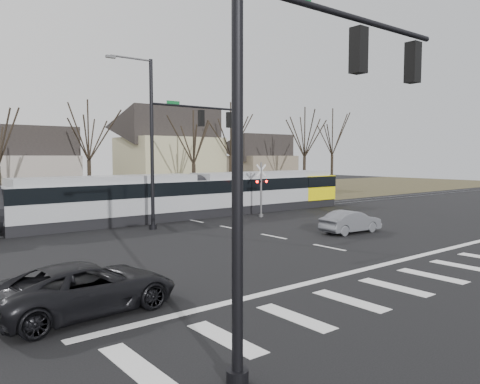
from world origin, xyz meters
TOP-DOWN VIEW (x-y plane):
  - ground at (0.00, 0.00)m, footprint 140.00×140.00m
  - grass_verge at (0.00, 32.00)m, footprint 140.00×28.00m
  - crosswalk at (0.00, -4.00)m, footprint 27.00×2.60m
  - stop_line at (0.00, -1.80)m, footprint 28.00×0.35m
  - lane_dashes at (0.00, 16.00)m, footprint 0.18×30.00m
  - rail_pair at (0.00, 15.80)m, footprint 90.00×1.52m
  - tram at (-5.51, 16.00)m, footprint 41.73×3.10m
  - sedan at (4.38, 4.15)m, footprint 1.86×4.11m
  - suv at (-12.75, -0.01)m, footprint 3.18×5.57m
  - signal_pole_near_left at (-10.41, -6.00)m, footprint 9.28×0.44m
  - signal_pole_far at (-2.41, 12.50)m, footprint 9.28×0.44m
  - rail_crossing_signal at (5.00, 12.79)m, footprint 1.08×0.36m
  - tree_row at (2.00, 26.00)m, footprint 59.20×7.20m
  - house_b at (-5.00, 36.00)m, footprint 8.64×7.56m
  - house_c at (9.00, 33.00)m, footprint 10.80×8.64m
  - house_d at (24.00, 35.00)m, footprint 8.64×7.56m

SIDE VIEW (x-z plane):
  - ground at x=0.00m, z-range 0.00..0.00m
  - grass_verge at x=0.00m, z-range 0.00..0.01m
  - crosswalk at x=0.00m, z-range 0.00..0.01m
  - stop_line at x=0.00m, z-range 0.00..0.01m
  - lane_dashes at x=0.00m, z-range 0.00..0.01m
  - rail_pair at x=0.00m, z-range 0.00..0.06m
  - sedan at x=4.38m, z-range 0.00..1.30m
  - suv at x=-12.75m, z-range 0.00..1.45m
  - tram at x=-5.51m, z-range 0.14..3.31m
  - rail_crossing_signal at x=5.00m, z-range -0.11..3.89m
  - house_b at x=-5.00m, z-range 0.14..7.79m
  - house_d at x=24.00m, z-range 0.14..7.79m
  - tree_row at x=2.00m, z-range 0.00..10.00m
  - house_c at x=9.00m, z-range 0.18..10.28m
  - signal_pole_near_left at x=-10.41m, z-range 0.60..10.80m
  - signal_pole_far at x=-2.41m, z-range 0.60..10.80m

